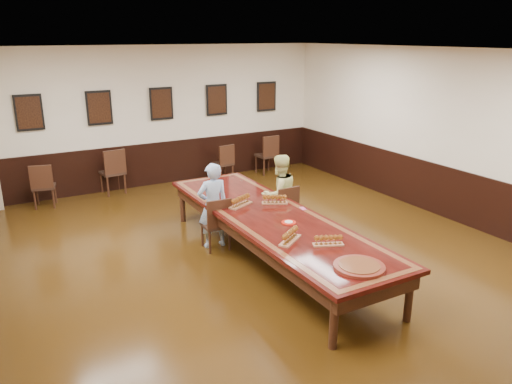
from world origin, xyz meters
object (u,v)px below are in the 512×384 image
spare_chair_d (266,154)px  person_man (213,206)px  chair_man (215,223)px  person_woman (279,194)px  chair_woman (282,210)px  spare_chair_c (223,162)px  spare_chair_b (112,171)px  conference_table (272,224)px  carved_platter (359,267)px  spare_chair_a (44,185)px

spare_chair_d → person_man: 4.75m
chair_man → person_woman: 1.32m
chair_woman → person_woman: person_woman is taller
spare_chair_c → spare_chair_d: size_ratio=0.90×
chair_woman → spare_chair_d: spare_chair_d is taller
spare_chair_b → conference_table: size_ratio=0.21×
spare_chair_d → person_man: (-3.12, -3.57, 0.22)m
spare_chair_b → person_man: person_man is taller
spare_chair_c → conference_table: 4.69m
conference_table → person_man: bearing=119.9°
spare_chair_b → person_man: bearing=94.2°
chair_woman → carved_platter: 3.02m
spare_chair_a → conference_table: size_ratio=0.19×
person_woman → person_man: bearing=-3.3°
spare_chair_c → conference_table: (-1.31, -4.50, 0.16)m
chair_woman → spare_chair_a: 5.06m
person_woman → conference_table: (-0.73, -0.95, -0.11)m
spare_chair_a → spare_chair_c: size_ratio=1.03×
person_woman → conference_table: bearing=50.0°
person_woman → spare_chair_d: bearing=-119.8°
spare_chair_d → carved_platter: bearing=66.8°
chair_man → conference_table: bearing=125.8°
carved_platter → chair_woman: bearing=75.6°
person_woman → spare_chair_c: bearing=-102.0°
chair_woman → spare_chair_d: (1.84, 3.68, 0.04)m
conference_table → spare_chair_c: bearing=73.7°
chair_woman → person_man: size_ratio=0.63×
chair_man → person_woman: bearing=-173.4°
person_woman → conference_table: person_woman is taller
spare_chair_b → spare_chair_d: 3.86m
spare_chair_a → spare_chair_c: spare_chair_a is taller
chair_man → spare_chair_a: bearing=-56.1°
spare_chair_a → spare_chair_d: 5.32m
spare_chair_c → conference_table: size_ratio=0.18×
spare_chair_a → conference_table: (2.75, -4.52, 0.15)m
spare_chair_a → person_woman: (3.47, -3.57, 0.25)m
chair_man → person_man: person_man is taller
chair_man → person_man: 0.29m
spare_chair_c → person_woman: size_ratio=0.63×
chair_woman → carved_platter: bearing=72.9°
spare_chair_a → spare_chair_b: (1.46, 0.24, 0.05)m
chair_woman → spare_chair_d: bearing=-119.1°
chair_man → chair_woman: (1.29, -0.02, 0.01)m
spare_chair_a → person_woman: bearing=147.9°
person_man → person_woman: (1.28, -0.01, -0.01)m
spare_chair_b → conference_table: spare_chair_b is taller
person_man → conference_table: (0.56, -0.97, -0.11)m
person_man → chair_woman: bearing=178.0°
chair_woman → carved_platter: chair_woman is taller
spare_chair_c → person_man: person_man is taller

